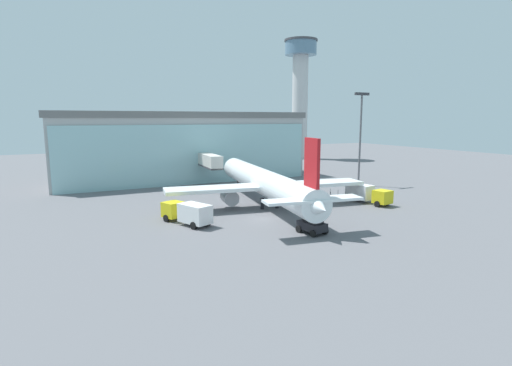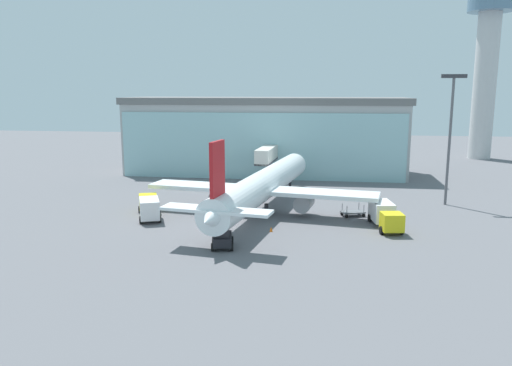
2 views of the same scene
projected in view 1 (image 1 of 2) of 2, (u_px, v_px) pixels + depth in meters
name	position (u px, v px, depth m)	size (l,w,h in m)	color
ground	(266.00, 218.00, 51.28)	(240.00, 240.00, 0.00)	slate
terminal_building	(183.00, 146.00, 82.80)	(51.32, 14.58, 13.99)	#A8A8A8
jet_bridge	(208.00, 161.00, 75.04)	(3.08, 12.25, 6.13)	beige
control_tower	(300.00, 86.00, 123.88)	(10.13, 10.13, 36.50)	silver
apron_light_mast	(361.00, 131.00, 74.40)	(3.20, 0.40, 17.39)	#59595E
airplane	(265.00, 183.00, 58.24)	(29.39, 38.96, 10.63)	white
catering_truck	(188.00, 212.00, 48.18)	(4.79, 7.59, 2.65)	yellow
fuel_truck	(367.00, 193.00, 60.36)	(3.43, 7.56, 2.65)	yellow
baggage_cart	(330.00, 196.00, 63.12)	(3.19, 2.51, 1.50)	slate
pushback_tug	(313.00, 225.00, 44.26)	(2.66, 3.47, 2.30)	black
safety_cone_nose	(311.00, 215.00, 51.83)	(0.36, 0.36, 0.55)	orange
safety_cone_wingtip	(343.00, 196.00, 64.53)	(0.36, 0.36, 0.55)	orange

